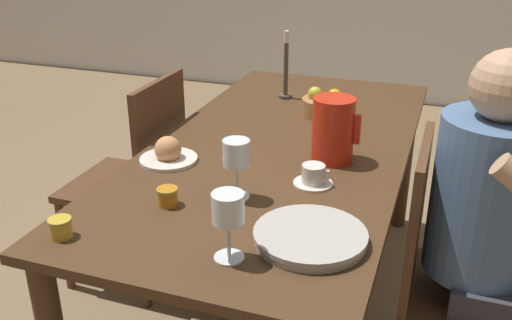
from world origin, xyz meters
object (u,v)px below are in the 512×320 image
(wine_glass_juice, at_px, (228,212))
(bread_plate, at_px, (168,153))
(person_seated, at_px, (496,222))
(fruit_bowl, at_px, (324,105))
(red_pitcher, at_px, (333,129))
(teacup_across, at_px, (342,128))
(jam_jar_amber, at_px, (168,196))
(jam_jar_red, at_px, (61,227))
(serving_tray, at_px, (310,237))
(candlestick_tall, at_px, (286,73))
(wine_glass_water, at_px, (237,156))
(teacup_near_person, at_px, (313,176))
(chair_person_side, at_px, (452,281))
(chair_opposite, at_px, (137,177))

(wine_glass_juice, height_order, bread_plate, wine_glass_juice)
(person_seated, distance_m, fruit_bowl, 0.90)
(red_pitcher, height_order, teacup_across, red_pitcher)
(jam_jar_amber, distance_m, jam_jar_red, 0.30)
(serving_tray, bearing_deg, candlestick_tall, 109.85)
(wine_glass_juice, relative_size, jam_jar_red, 2.93)
(red_pitcher, height_order, jam_jar_amber, red_pitcher)
(red_pitcher, xyz_separation_m, wine_glass_water, (-0.20, -0.36, 0.02))
(wine_glass_water, relative_size, fruit_bowl, 1.00)
(jam_jar_amber, height_order, jam_jar_red, same)
(person_seated, xyz_separation_m, serving_tray, (-0.45, -0.32, 0.04))
(red_pitcher, height_order, wine_glass_juice, red_pitcher)
(teacup_near_person, bearing_deg, bread_plate, 178.72)
(person_seated, relative_size, jam_jar_red, 19.81)
(serving_tray, distance_m, fruit_bowl, 0.97)
(teacup_across, bearing_deg, person_seated, -39.92)
(bread_plate, bearing_deg, chair_person_side, -1.11)
(teacup_near_person, distance_m, jam_jar_amber, 0.44)
(wine_glass_juice, distance_m, bread_plate, 0.63)
(jam_jar_amber, distance_m, fruit_bowl, 0.92)
(teacup_across, distance_m, jam_jar_amber, 0.79)
(chair_person_side, bearing_deg, candlestick_tall, -136.50)
(person_seated, bearing_deg, jam_jar_red, -64.34)
(person_seated, bearing_deg, jam_jar_amber, -73.32)
(red_pitcher, bearing_deg, teacup_near_person, -93.24)
(chair_opposite, xyz_separation_m, teacup_across, (0.81, 0.14, 0.27))
(wine_glass_juice, distance_m, teacup_near_person, 0.48)
(fruit_bowl, xyz_separation_m, candlestick_tall, (-0.21, 0.17, 0.07))
(chair_person_side, relative_size, jam_jar_amber, 15.17)
(red_pitcher, xyz_separation_m, jam_jar_red, (-0.54, -0.71, -0.08))
(jam_jar_amber, height_order, candlestick_tall, candlestick_tall)
(teacup_near_person, relative_size, teacup_across, 1.00)
(teacup_across, bearing_deg, jam_jar_red, -119.12)
(teacup_across, bearing_deg, red_pitcher, -86.69)
(chair_opposite, height_order, person_seated, person_seated)
(teacup_across, height_order, bread_plate, bread_plate)
(wine_glass_water, distance_m, candlestick_tall, 0.97)
(chair_opposite, relative_size, person_seated, 0.77)
(fruit_bowl, bearing_deg, jam_jar_red, -110.00)
(chair_opposite, distance_m, red_pitcher, 0.90)
(wine_glass_water, height_order, teacup_across, wine_glass_water)
(serving_tray, bearing_deg, person_seated, 35.24)
(jam_jar_red, bearing_deg, teacup_across, 60.88)
(chair_person_side, bearing_deg, wine_glass_water, -76.41)
(candlestick_tall, bearing_deg, jam_jar_amber, -91.22)
(person_seated, bearing_deg, wine_glass_water, -77.63)
(serving_tray, height_order, candlestick_tall, candlestick_tall)
(chair_opposite, relative_size, serving_tray, 3.13)
(person_seated, height_order, teacup_across, person_seated)
(wine_glass_water, bearing_deg, teacup_near_person, 40.51)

